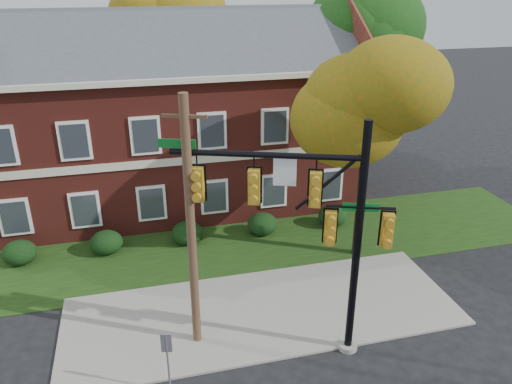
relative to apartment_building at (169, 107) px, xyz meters
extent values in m
plane|color=black|center=(2.00, -11.95, -4.99)|extent=(120.00, 120.00, 0.00)
cube|color=gray|center=(2.00, -10.95, -4.95)|extent=(14.00, 5.00, 0.08)
cube|color=#193811|center=(2.00, -5.95, -4.97)|extent=(30.00, 6.00, 0.04)
cube|color=maroon|center=(0.00, 0.05, -1.49)|extent=(18.00, 8.00, 7.00)
cube|color=beige|center=(0.00, 0.05, 2.13)|extent=(18.80, 8.80, 0.24)
cube|color=beige|center=(0.00, -3.98, -1.49)|extent=(18.00, 0.12, 0.35)
ellipsoid|color=black|center=(-7.00, -5.25, -4.46)|extent=(1.40, 1.26, 1.05)
ellipsoid|color=black|center=(-3.50, -5.25, -4.46)|extent=(1.40, 1.26, 1.05)
ellipsoid|color=black|center=(0.00, -5.25, -4.46)|extent=(1.40, 1.26, 1.05)
ellipsoid|color=black|center=(3.50, -5.25, -4.46)|extent=(1.40, 1.26, 1.05)
ellipsoid|color=black|center=(7.00, -5.25, -4.46)|extent=(1.40, 1.26, 1.05)
cylinder|color=black|center=(7.00, -7.95, -2.11)|extent=(0.36, 0.36, 5.76)
ellipsoid|color=#9F600D|center=(7.00, -7.95, 1.49)|extent=(4.25, 4.25, 3.60)
ellipsoid|color=#9F600D|center=(7.62, -8.33, 2.09)|extent=(3.50, 3.50, 3.00)
cylinder|color=black|center=(11.00, 1.05, -1.47)|extent=(0.36, 0.36, 7.04)
ellipsoid|color=#173D10|center=(11.00, 1.05, 2.93)|extent=(5.95, 5.95, 5.04)
ellipsoid|color=#173D10|center=(11.88, 0.52, 3.53)|extent=(4.90, 4.90, 4.20)
cylinder|color=black|center=(1.00, 8.05, -1.15)|extent=(0.36, 0.36, 7.68)
ellipsoid|color=#B7640F|center=(1.00, 8.05, 3.65)|extent=(6.46, 6.46, 5.47)
ellipsoid|color=#B7640F|center=(1.95, 7.48, 4.25)|extent=(5.32, 5.32, 4.56)
cylinder|color=gray|center=(4.19, -13.45, -4.90)|extent=(0.61, 0.61, 0.17)
cylinder|color=black|center=(4.19, -13.45, -1.16)|extent=(0.31, 0.31, 7.66)
cylinder|color=black|center=(1.63, -12.50, 1.57)|extent=(5.18, 2.08, 0.17)
cylinder|color=black|center=(4.19, -13.45, 0.10)|extent=(1.87, 0.77, 0.09)
cube|color=#B1821C|center=(-0.22, -11.81, 0.59)|extent=(0.57, 0.48, 1.27)
cube|color=#B1821C|center=(1.32, -12.38, 0.59)|extent=(0.57, 0.48, 1.27)
cube|color=#B1821C|center=(2.96, -12.99, 0.59)|extent=(0.57, 0.48, 1.27)
cube|color=silver|center=(2.14, -12.69, 1.08)|extent=(0.63, 0.27, 0.82)
cube|color=#0E6B23|center=(-0.73, -11.62, 1.82)|extent=(1.04, 0.42, 0.26)
cube|color=#B1821C|center=(3.42, -13.17, -0.61)|extent=(0.57, 0.48, 1.27)
cube|color=#B1821C|center=(4.96, -13.74, -0.61)|extent=(0.57, 0.48, 1.27)
cube|color=#0E6B23|center=(4.19, -13.45, 0.10)|extent=(0.99, 0.40, 0.25)
cylinder|color=brown|center=(-0.50, -11.88, -0.84)|extent=(0.36, 0.36, 8.29)
cube|color=brown|center=(-0.50, -11.88, 2.66)|extent=(1.24, 0.55, 0.09)
cylinder|color=slate|center=(-1.58, -13.95, -3.92)|extent=(0.07, 0.07, 2.13)
cube|color=slate|center=(-1.58, -13.95, -3.15)|extent=(0.31, 0.11, 0.60)
camera|label=1|loc=(-1.87, -25.15, 6.20)|focal=35.00mm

